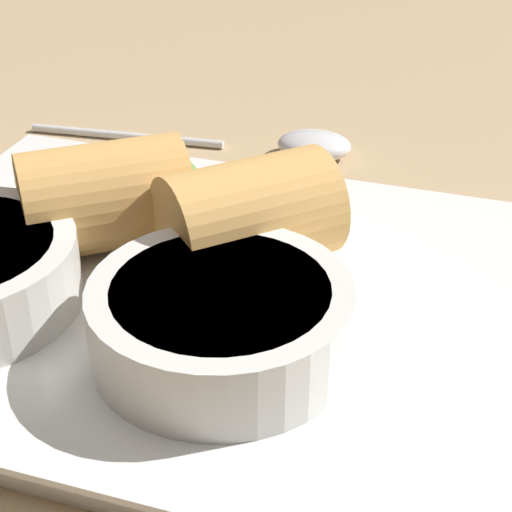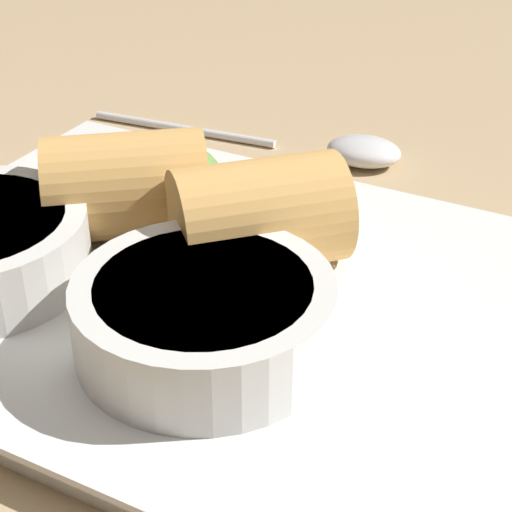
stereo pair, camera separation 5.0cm
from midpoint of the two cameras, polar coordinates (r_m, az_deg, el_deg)
The scene contains 6 objects.
table_surface at distance 33.84cm, azimuth -1.61°, elevation -9.69°, with size 180.00×140.00×2.00cm.
serving_plate at distance 35.53cm, azimuth -4.03°, elevation -3.84°, with size 35.06×23.27×1.50cm.
roll_front_left at distance 36.09cm, azimuth -3.83°, elevation 2.68°, with size 8.44×8.42×4.80cm.
roll_front_right at distance 38.47cm, azimuth -13.14°, elevation 3.81°, with size 8.57×8.14×4.80cm.
dipping_bowl_near at distance 31.27cm, azimuth -6.94°, elevation -4.36°, with size 9.74×9.74×2.90cm.
spoon at distance 50.22cm, azimuth -0.60°, elevation 7.38°, with size 19.89×3.86×1.49cm.
Camera 1 is at (-6.39, 24.83, 23.37)cm, focal length 60.00 mm.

